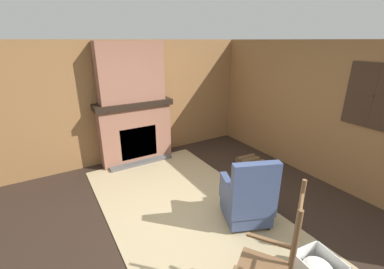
{
  "coord_description": "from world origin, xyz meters",
  "views": [
    {
      "loc": [
        2.44,
        -1.54,
        2.37
      ],
      "look_at": [
        -0.97,
        0.51,
        0.9
      ],
      "focal_mm": 24.0,
      "sensor_mm": 36.0,
      "label": 1
    }
  ],
  "objects_px": {
    "firewood_stack": "(250,162)",
    "storage_case": "(141,96)",
    "armchair": "(247,199)",
    "oil_lamp_vase": "(117,98)"
  },
  "relations": [
    {
      "from": "firewood_stack",
      "to": "storage_case",
      "type": "relative_size",
      "value": 2.2
    },
    {
      "from": "armchair",
      "to": "oil_lamp_vase",
      "type": "distance_m",
      "value": 3.01
    },
    {
      "from": "armchair",
      "to": "oil_lamp_vase",
      "type": "xyz_separation_m",
      "value": [
        -2.71,
        -0.88,
        0.98
      ]
    },
    {
      "from": "armchair",
      "to": "firewood_stack",
      "type": "xyz_separation_m",
      "value": [
        -1.26,
        1.25,
        -0.29
      ]
    },
    {
      "from": "firewood_stack",
      "to": "storage_case",
      "type": "bearing_deg",
      "value": -130.97
    },
    {
      "from": "armchair",
      "to": "firewood_stack",
      "type": "bearing_deg",
      "value": -22.76
    },
    {
      "from": "storage_case",
      "to": "armchair",
      "type": "bearing_deg",
      "value": 8.75
    },
    {
      "from": "firewood_stack",
      "to": "storage_case",
      "type": "xyz_separation_m",
      "value": [
        -1.45,
        -1.67,
        1.25
      ]
    },
    {
      "from": "armchair",
      "to": "storage_case",
      "type": "xyz_separation_m",
      "value": [
        -2.71,
        -0.42,
        0.96
      ]
    },
    {
      "from": "armchair",
      "to": "oil_lamp_vase",
      "type": "bearing_deg",
      "value": 40.13
    }
  ]
}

